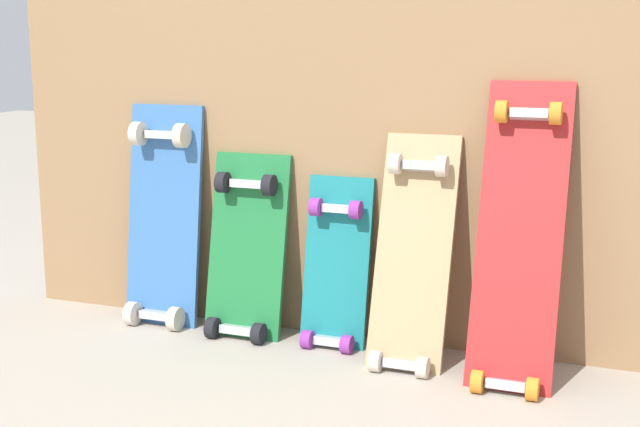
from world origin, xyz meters
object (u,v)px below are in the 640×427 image
skateboard_blue (163,225)px  skateboard_teal (335,274)px  skateboard_natural (412,265)px  skateboard_green (246,257)px  skateboard_red (519,248)px

skateboard_blue → skateboard_teal: size_ratio=1.32×
skateboard_teal → skateboard_natural: 0.25m
skateboard_blue → skateboard_green: bearing=-2.6°
skateboard_blue → skateboard_green: skateboard_blue is taller
skateboard_green → skateboard_red: size_ratio=0.72×
skateboard_green → skateboard_teal: 0.27m
skateboard_green → skateboard_red: bearing=-4.7°
skateboard_blue → skateboard_red: bearing=-4.2°
skateboard_teal → skateboard_natural: (0.23, -0.05, 0.06)m
skateboard_teal → skateboard_green: bearing=-177.9°
skateboard_green → skateboard_natural: 0.51m
skateboard_red → skateboard_teal: bearing=171.6°
skateboard_green → skateboard_natural: skateboard_natural is taller
skateboard_teal → skateboard_red: skateboard_red is taller
skateboard_teal → skateboard_natural: skateboard_natural is taller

